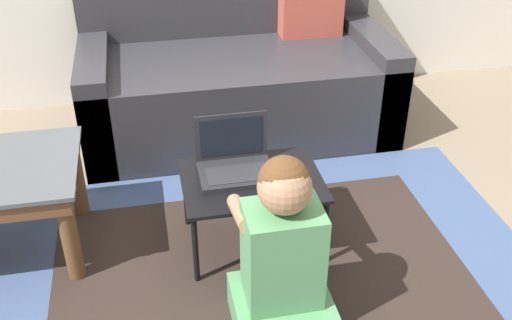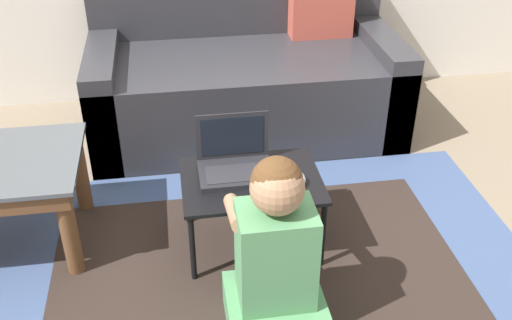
% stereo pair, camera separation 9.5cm
% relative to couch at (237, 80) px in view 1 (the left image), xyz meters
% --- Properties ---
extents(ground_plane, '(16.00, 16.00, 0.00)m').
position_rel_couch_xyz_m(ground_plane, '(-0.08, -1.28, -0.29)').
color(ground_plane, '#7F705B').
extents(area_rug, '(2.36, 1.71, 0.01)m').
position_rel_couch_xyz_m(area_rug, '(-0.13, -1.35, -0.28)').
color(area_rug, '#3D517A').
rests_on(area_rug, ground_plane).
extents(couch, '(1.71, 0.91, 0.83)m').
position_rel_couch_xyz_m(couch, '(0.00, 0.00, 0.00)').
color(couch, '#2D2D33').
rests_on(couch, ground_plane).
extents(laptop_desk, '(0.58, 0.43, 0.34)m').
position_rel_couch_xyz_m(laptop_desk, '(-0.13, -1.11, 0.02)').
color(laptop_desk, black).
rests_on(laptop_desk, ground_plane).
extents(laptop, '(0.31, 0.22, 0.23)m').
position_rel_couch_xyz_m(laptop, '(-0.19, -1.04, 0.10)').
color(laptop, '#232328').
rests_on(laptop, laptop_desk).
extents(computer_mouse, '(0.07, 0.11, 0.04)m').
position_rel_couch_xyz_m(computer_mouse, '(0.05, -1.16, 0.08)').
color(computer_mouse, '#B2B7C1').
rests_on(computer_mouse, laptop_desk).
extents(person_seated, '(0.35, 0.43, 0.73)m').
position_rel_couch_xyz_m(person_seated, '(-0.12, -1.59, 0.04)').
color(person_seated, '#518E5B').
rests_on(person_seated, ground_plane).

